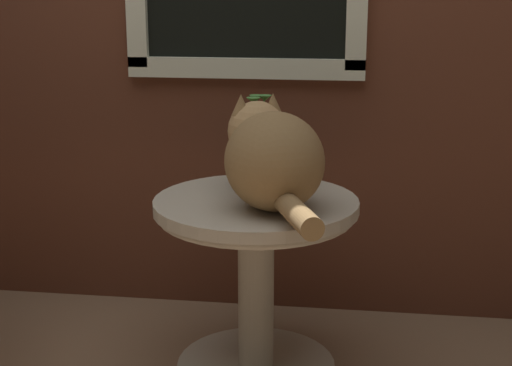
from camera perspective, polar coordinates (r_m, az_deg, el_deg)
name	(u,v)px	position (r m, az deg, el deg)	size (l,w,h in m)	color
wicker_side_table	(256,257)	(2.29, 0.00, -5.63)	(0.61, 0.61, 0.56)	#B2A893
cat	(271,156)	(2.13, 1.17, 2.04)	(0.37, 0.62, 0.30)	olive
pewter_vase_with_ivy	(261,155)	(2.37, 0.36, 2.15)	(0.13, 0.13, 0.28)	slate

